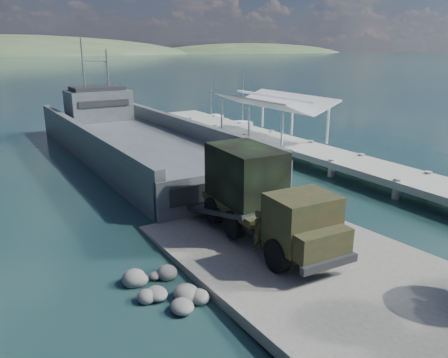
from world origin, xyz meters
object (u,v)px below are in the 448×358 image
pier (279,135)px  sailboat_far (212,119)px  military_truck (262,197)px  landing_craft (136,146)px  soldier (259,239)px  sailboat_near (243,128)px

pier → sailboat_far: (3.03, 18.23, -1.27)m
military_truck → landing_craft: bearing=89.9°
pier → landing_craft: bearing=157.2°
pier → soldier: size_ratio=23.33×
soldier → sailboat_near: size_ratio=0.26×
landing_craft → military_truck: bearing=-93.9°
pier → military_truck: size_ratio=4.70×
sailboat_near → sailboat_far: (0.08, 7.58, -0.06)m
military_truck → pier: bearing=53.0°
soldier → sailboat_far: 40.30m
military_truck → sailboat_near: 31.36m
pier → sailboat_far: sailboat_far is taller
military_truck → sailboat_near: size_ratio=1.28×
soldier → sailboat_far: size_ratio=0.31×
landing_craft → soldier: (-2.60, -23.03, 0.52)m
soldier → sailboat_near: sailboat_near is taller
landing_craft → sailboat_far: 20.14m
pier → soldier: 23.25m
sailboat_far → pier: bearing=-111.8°
pier → sailboat_far: size_ratio=7.20×
landing_craft → soldier: 23.18m
soldier → sailboat_near: bearing=43.4°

